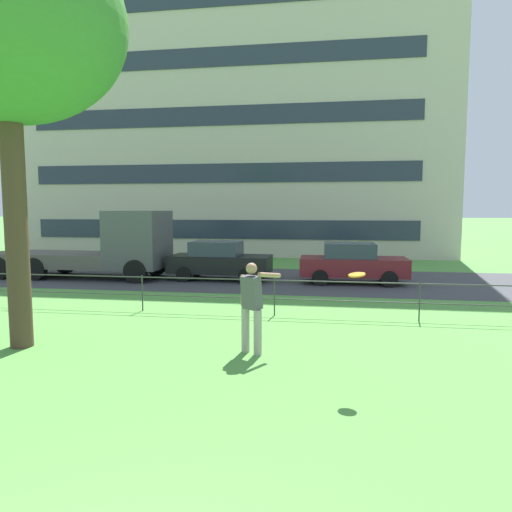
{
  "coord_description": "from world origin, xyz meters",
  "views": [
    {
      "loc": [
        1.43,
        -2.02,
        2.83
      ],
      "look_at": [
        -0.23,
        8.48,
        1.76
      ],
      "focal_mm": 32.84,
      "sensor_mm": 36.0,
      "label": 1
    }
  ],
  "objects_px": {
    "person_thrower": "(252,305)",
    "apartment_building_background": "(241,109)",
    "frisbee": "(357,275)",
    "car_maroon_left": "(352,263)",
    "car_black_far_right": "(219,260)",
    "flatbed_truck_center": "(105,248)"
  },
  "relations": [
    {
      "from": "car_black_far_right",
      "to": "car_maroon_left",
      "type": "xyz_separation_m",
      "value": [
        5.21,
        -0.04,
        0.0
      ]
    },
    {
      "from": "apartment_building_background",
      "to": "car_black_far_right",
      "type": "bearing_deg",
      "value": -82.41
    },
    {
      "from": "flatbed_truck_center",
      "to": "apartment_building_background",
      "type": "distance_m",
      "value": 18.67
    },
    {
      "from": "person_thrower",
      "to": "flatbed_truck_center",
      "type": "distance_m",
      "value": 11.79
    },
    {
      "from": "person_thrower",
      "to": "apartment_building_background",
      "type": "bearing_deg",
      "value": 101.22
    },
    {
      "from": "car_black_far_right",
      "to": "flatbed_truck_center",
      "type": "bearing_deg",
      "value": -176.9
    },
    {
      "from": "frisbee",
      "to": "apartment_building_background",
      "type": "bearing_deg",
      "value": 104.64
    },
    {
      "from": "car_maroon_left",
      "to": "apartment_building_background",
      "type": "relative_size",
      "value": 0.15
    },
    {
      "from": "person_thrower",
      "to": "car_maroon_left",
      "type": "distance_m",
      "value": 9.51
    },
    {
      "from": "person_thrower",
      "to": "car_maroon_left",
      "type": "bearing_deg",
      "value": 75.76
    },
    {
      "from": "frisbee",
      "to": "car_black_far_right",
      "type": "relative_size",
      "value": 0.09
    },
    {
      "from": "car_maroon_left",
      "to": "frisbee",
      "type": "bearing_deg",
      "value": -92.29
    },
    {
      "from": "frisbee",
      "to": "car_maroon_left",
      "type": "height_order",
      "value": "frisbee"
    },
    {
      "from": "apartment_building_background",
      "to": "person_thrower",
      "type": "bearing_deg",
      "value": -78.78
    },
    {
      "from": "frisbee",
      "to": "car_maroon_left",
      "type": "bearing_deg",
      "value": 87.71
    },
    {
      "from": "flatbed_truck_center",
      "to": "person_thrower",
      "type": "bearing_deg",
      "value": -49.75
    },
    {
      "from": "person_thrower",
      "to": "car_black_far_right",
      "type": "height_order",
      "value": "person_thrower"
    },
    {
      "from": "flatbed_truck_center",
      "to": "car_black_far_right",
      "type": "xyz_separation_m",
      "value": [
        4.74,
        0.26,
        -0.44
      ]
    },
    {
      "from": "car_black_far_right",
      "to": "apartment_building_background",
      "type": "distance_m",
      "value": 18.6
    },
    {
      "from": "car_black_far_right",
      "to": "apartment_building_background",
      "type": "bearing_deg",
      "value": 97.59
    },
    {
      "from": "frisbee",
      "to": "flatbed_truck_center",
      "type": "bearing_deg",
      "value": 132.92
    },
    {
      "from": "frisbee",
      "to": "flatbed_truck_center",
      "type": "relative_size",
      "value": 0.05
    }
  ]
}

